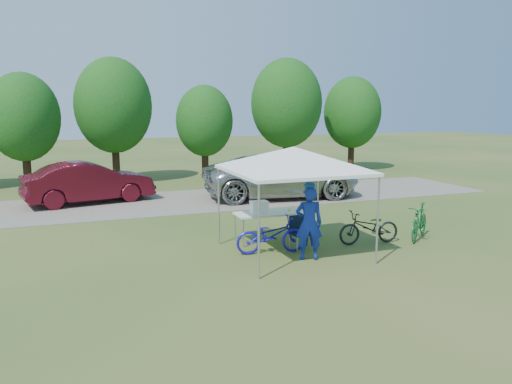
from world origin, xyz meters
The scene contains 14 objects.
ground centered at (0.00, 0.00, 0.00)m, with size 100.00×100.00×0.00m, color #2D5119.
gravel_strip centered at (0.00, 8.00, 0.01)m, with size 24.00×5.00×0.02m, color gray.
canopy centered at (0.00, 0.00, 2.65)m, with size 4.53×4.53×3.00m.
treeline centered at (-0.29, 14.05, 3.53)m, with size 24.89×4.28×6.30m.
folding_table centered at (-0.06, 1.33, 0.77)m, with size 1.98×0.82×0.81m.
folding_chair centered at (0.33, 0.35, 0.52)m, with size 0.48×0.50×0.88m.
cooler centered at (-0.40, 1.33, 0.98)m, with size 0.47×0.32×0.34m.
ice_cream_cup centered at (0.48, 1.28, 0.84)m, with size 0.08×0.08×0.06m, color #DBE836.
cyclist centered at (0.16, -0.59, 0.90)m, with size 0.66×0.43×1.81m, color #122999.
bike_blue centered at (-0.50, 0.22, 0.47)m, with size 0.63×1.80×0.95m, color #1E15B9.
bike_green centered at (3.94, 0.00, 0.50)m, with size 0.47×1.68×1.01m, color #176A30.
bike_dark centered at (2.34, 0.08, 0.46)m, with size 0.61×1.74×0.91m, color black.
minivan centered at (2.97, 7.49, 0.90)m, with size 2.94×6.37×1.77m, color #B1B0AC.
sedan centered at (-4.52, 8.95, 0.82)m, with size 1.68×4.83×1.59m, color #520D19.
Camera 1 is at (-5.24, -11.18, 3.70)m, focal length 35.00 mm.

